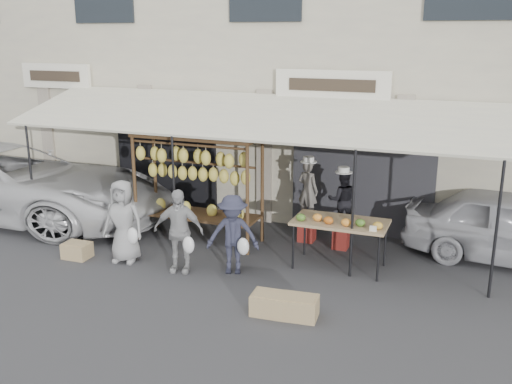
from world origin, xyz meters
TOP-DOWN VIEW (x-y plane):
  - ground_plane at (0.00, 0.00)m, footprint 90.00×90.00m
  - shophouse at (-0.00, 6.50)m, footprint 24.00×6.15m
  - awning at (0.01, 2.28)m, footprint 10.00×2.35m
  - banana_rack at (-0.83, 1.79)m, footprint 2.60×0.90m
  - produce_table at (2.22, 1.43)m, footprint 1.70×0.90m
  - vendor_left at (1.27, 2.61)m, footprint 0.53×0.43m
  - vendor_right at (2.03, 2.44)m, footprint 0.68×0.60m
  - customer_left at (-1.63, 0.31)m, footprint 0.84×0.61m
  - customer_mid at (-0.43, 0.27)m, footprint 0.96×0.58m
  - customer_right at (0.50, 0.55)m, footprint 1.06×0.79m
  - stool_left at (1.27, 2.61)m, footprint 0.36×0.36m
  - stool_right at (2.03, 2.44)m, footprint 0.31×0.31m
  - crate_near_a at (1.65, -0.68)m, footprint 0.57×0.45m
  - crate_near_b at (2.11, -0.64)m, footprint 0.59×0.47m
  - crate_far at (-2.57, 0.10)m, footprint 0.51×0.39m

SIDE VIEW (x-z plane):
  - ground_plane at x=0.00m, z-range 0.00..0.00m
  - crate_far at x=-2.57m, z-range 0.00..0.30m
  - crate_near_a at x=1.65m, z-range 0.00..0.33m
  - crate_near_b at x=2.11m, z-range 0.00..0.33m
  - stool_right at x=2.03m, z-range 0.00..0.42m
  - stool_left at x=1.27m, z-range 0.00..0.46m
  - customer_right at x=0.50m, z-range 0.00..1.45m
  - customer_mid at x=-0.43m, z-range 0.00..1.54m
  - customer_left at x=-1.63m, z-range 0.00..1.58m
  - produce_table at x=2.22m, z-range 0.35..1.39m
  - vendor_right at x=2.03m, z-range 0.42..1.60m
  - vendor_left at x=1.27m, z-range 0.46..1.71m
  - banana_rack at x=-0.83m, z-range 0.45..2.69m
  - awning at x=0.01m, z-range 1.12..4.03m
  - shophouse at x=0.00m, z-range 0.00..7.30m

